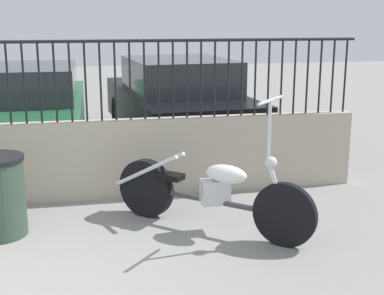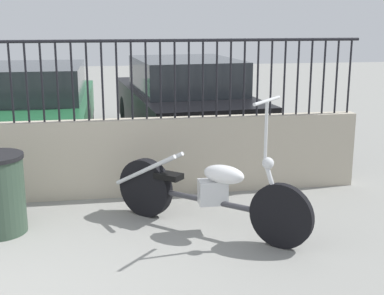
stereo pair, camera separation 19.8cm
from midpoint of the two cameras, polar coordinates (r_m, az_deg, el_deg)
The scene contains 3 objects.
motorcycle_dark_grey at distance 5.35m, azimuth 1.82°, elevation -4.71°, with size 1.73×1.56×1.38m.
car_green at distance 8.92m, azimuth -16.35°, elevation 4.18°, with size 1.95×4.34×1.35m.
car_black at distance 8.88m, azimuth -0.29°, elevation 4.92°, with size 2.07×4.33×1.43m.
Camera 2 is at (1.25, -3.55, 2.09)m, focal length 50.00 mm.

